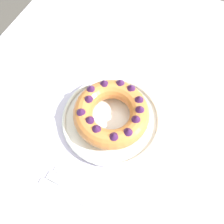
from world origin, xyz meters
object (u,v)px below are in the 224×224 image
object	(u,v)px
serving_dish	(112,118)
bundt_cake	(112,112)
fork	(71,186)
serving_knife	(76,198)
cake_knife	(84,183)

from	to	relation	value
serving_dish	bundt_cake	bearing A→B (deg)	-2.05
serving_dish	fork	distance (m)	0.25
serving_dish	serving_knife	world-z (taller)	serving_dish
fork	serving_knife	distance (m)	0.04
bundt_cake	cake_knife	bearing A→B (deg)	-175.73
bundt_cake	cake_knife	world-z (taller)	bundt_cake
bundt_cake	cake_knife	size ratio (longest dim) A/B	1.35
fork	serving_dish	bearing A→B (deg)	2.45
serving_dish	cake_knife	bearing A→B (deg)	-175.73
bundt_cake	serving_knife	bearing A→B (deg)	-176.65
bundt_cake	fork	xyz separation A→B (m)	(-0.25, 0.01, -0.06)
serving_dish	cake_knife	size ratio (longest dim) A/B	1.82
bundt_cake	serving_knife	size ratio (longest dim) A/B	1.14
bundt_cake	serving_knife	world-z (taller)	bundt_cake
fork	serving_knife	size ratio (longest dim) A/B	0.89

